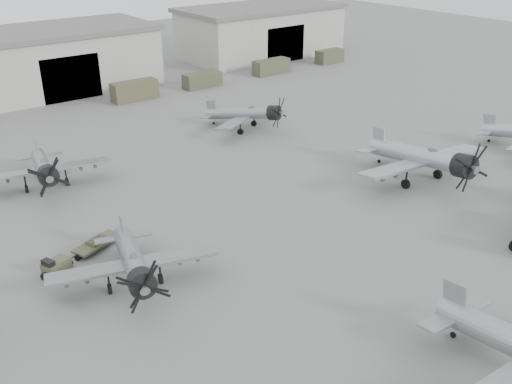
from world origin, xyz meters
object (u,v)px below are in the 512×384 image
aircraft_mid_1 (133,263)px  tug_trailer (72,257)px  aircraft_far_0 (44,168)px  aircraft_mid_2 (426,158)px  aircraft_far_1 (248,114)px

aircraft_mid_1 → tug_trailer: aircraft_mid_1 is taller
aircraft_mid_1 → aircraft_far_0: (0.83, 19.21, 0.09)m
aircraft_far_0 → tug_trailer: aircraft_far_0 is taller
aircraft_mid_2 → aircraft_far_1: 22.39m
aircraft_mid_1 → aircraft_mid_2: (29.08, -1.19, 0.50)m
tug_trailer → aircraft_mid_2: bearing=-33.2°
aircraft_mid_2 → aircraft_mid_1: bearing=-176.3°
aircraft_mid_1 → aircraft_far_0: bearing=104.9°
aircraft_far_0 → aircraft_far_1: size_ratio=1.09×
aircraft_far_0 → aircraft_mid_2: bearing=-23.6°
aircraft_far_1 → tug_trailer: bearing=-175.7°
aircraft_mid_2 → tug_trailer: aircraft_mid_2 is taller
aircraft_mid_1 → tug_trailer: (-2.11, 5.68, -1.55)m
aircraft_mid_1 → aircraft_mid_2: 29.11m
aircraft_far_1 → aircraft_mid_2: bearing=-104.8°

